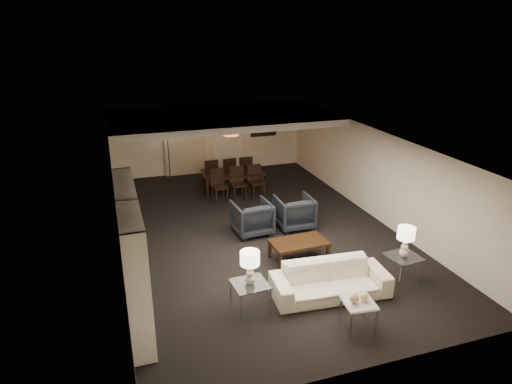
{
  "coord_description": "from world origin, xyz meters",
  "views": [
    {
      "loc": [
        -3.49,
        -10.54,
        5.23
      ],
      "look_at": [
        0.0,
        0.0,
        1.1
      ],
      "focal_mm": 32.0,
      "sensor_mm": 36.0,
      "label": 1
    }
  ],
  "objects_px": {
    "side_table_right": "(402,269)",
    "side_table_left": "(250,297)",
    "floor_speaker": "(133,240)",
    "chair_fl": "(210,173)",
    "floor_lamp": "(169,154)",
    "sofa": "(330,280)",
    "vase_blue": "(136,277)",
    "dining_table": "(233,182)",
    "chair_nm": "(238,184)",
    "coffee_table": "(299,250)",
    "chair_nl": "(220,186)",
    "television": "(131,240)",
    "armchair_left": "(252,218)",
    "chair_nr": "(257,182)",
    "chair_fm": "(228,172)",
    "chair_fr": "(245,170)",
    "pendant_light": "(231,132)",
    "vase_amber": "(133,249)",
    "marble_table": "(358,314)",
    "table_lamp_right": "(405,242)",
    "table_lamp_left": "(250,268)"
  },
  "relations": [
    {
      "from": "vase_amber",
      "to": "chair_nr",
      "type": "relative_size",
      "value": 0.18
    },
    {
      "from": "dining_table",
      "to": "chair_fm",
      "type": "distance_m",
      "value": 0.67
    },
    {
      "from": "floor_speaker",
      "to": "chair_fl",
      "type": "relative_size",
      "value": 0.93
    },
    {
      "from": "vase_amber",
      "to": "floor_speaker",
      "type": "relative_size",
      "value": 0.19
    },
    {
      "from": "marble_table",
      "to": "table_lamp_right",
      "type": "bearing_deg",
      "value": 32.91
    },
    {
      "from": "marble_table",
      "to": "chair_nl",
      "type": "relative_size",
      "value": 0.53
    },
    {
      "from": "coffee_table",
      "to": "table_lamp_right",
      "type": "distance_m",
      "value": 2.44
    },
    {
      "from": "chair_fm",
      "to": "armchair_left",
      "type": "bearing_deg",
      "value": 79.04
    },
    {
      "from": "table_lamp_right",
      "to": "vase_amber",
      "type": "relative_size",
      "value": 3.73
    },
    {
      "from": "coffee_table",
      "to": "vase_blue",
      "type": "height_order",
      "value": "vase_blue"
    },
    {
      "from": "table_lamp_right",
      "to": "side_table_right",
      "type": "bearing_deg",
      "value": 0.0
    },
    {
      "from": "chair_fm",
      "to": "chair_fr",
      "type": "relative_size",
      "value": 1.0
    },
    {
      "from": "dining_table",
      "to": "chair_fr",
      "type": "distance_m",
      "value": 0.9
    },
    {
      "from": "coffee_table",
      "to": "chair_nr",
      "type": "distance_m",
      "value": 4.21
    },
    {
      "from": "television",
      "to": "vase_blue",
      "type": "bearing_deg",
      "value": 179.0
    },
    {
      "from": "sofa",
      "to": "marble_table",
      "type": "xyz_separation_m",
      "value": [
        -0.0,
        -1.1,
        -0.07
      ]
    },
    {
      "from": "side_table_right",
      "to": "floor_lamp",
      "type": "height_order",
      "value": "floor_lamp"
    },
    {
      "from": "sofa",
      "to": "vase_blue",
      "type": "xyz_separation_m",
      "value": [
        -3.76,
        -0.05,
        0.81
      ]
    },
    {
      "from": "chair_fl",
      "to": "armchair_left",
      "type": "bearing_deg",
      "value": 92.29
    },
    {
      "from": "floor_speaker",
      "to": "floor_lamp",
      "type": "relative_size",
      "value": 0.52
    },
    {
      "from": "floor_speaker",
      "to": "floor_lamp",
      "type": "height_order",
      "value": "floor_lamp"
    },
    {
      "from": "television",
      "to": "chair_nl",
      "type": "xyz_separation_m",
      "value": [
        2.89,
        4.12,
        -0.54
      ]
    },
    {
      "from": "chair_nm",
      "to": "chair_fl",
      "type": "xyz_separation_m",
      "value": [
        -0.6,
        1.3,
        0.0
      ]
    },
    {
      "from": "side_table_left",
      "to": "dining_table",
      "type": "bearing_deg",
      "value": 77.24
    },
    {
      "from": "table_lamp_right",
      "to": "chair_nm",
      "type": "height_order",
      "value": "table_lamp_right"
    },
    {
      "from": "coffee_table",
      "to": "chair_nl",
      "type": "bearing_deg",
      "value": 101.41
    },
    {
      "from": "dining_table",
      "to": "chair_nm",
      "type": "distance_m",
      "value": 0.67
    },
    {
      "from": "pendant_light",
      "to": "floor_speaker",
      "type": "distance_m",
      "value": 5.57
    },
    {
      "from": "chair_nl",
      "to": "chair_fl",
      "type": "bearing_deg",
      "value": 84.03
    },
    {
      "from": "side_table_right",
      "to": "side_table_left",
      "type": "bearing_deg",
      "value": 180.0
    },
    {
      "from": "television",
      "to": "armchair_left",
      "type": "bearing_deg",
      "value": -62.43
    },
    {
      "from": "television",
      "to": "vase_blue",
      "type": "height_order",
      "value": "television"
    },
    {
      "from": "sofa",
      "to": "chair_nl",
      "type": "distance_m",
      "value": 5.84
    },
    {
      "from": "side_table_right",
      "to": "table_lamp_left",
      "type": "height_order",
      "value": "table_lamp_left"
    },
    {
      "from": "coffee_table",
      "to": "chair_nm",
      "type": "xyz_separation_m",
      "value": [
        -0.24,
        4.18,
        0.28
      ]
    },
    {
      "from": "vase_blue",
      "to": "chair_fm",
      "type": "relative_size",
      "value": 0.18
    },
    {
      "from": "television",
      "to": "chair_nm",
      "type": "height_order",
      "value": "television"
    },
    {
      "from": "sofa",
      "to": "armchair_left",
      "type": "height_order",
      "value": "armchair_left"
    },
    {
      "from": "dining_table",
      "to": "chair_fl",
      "type": "relative_size",
      "value": 1.92
    },
    {
      "from": "armchair_left",
      "to": "side_table_left",
      "type": "height_order",
      "value": "armchair_left"
    },
    {
      "from": "vase_amber",
      "to": "floor_lamp",
      "type": "distance_m",
      "value": 8.61
    },
    {
      "from": "vase_blue",
      "to": "floor_lamp",
      "type": "bearing_deg",
      "value": 78.32
    },
    {
      "from": "sofa",
      "to": "television",
      "type": "height_order",
      "value": "television"
    },
    {
      "from": "armchair_left",
      "to": "dining_table",
      "type": "relative_size",
      "value": 0.49
    },
    {
      "from": "chair_nl",
      "to": "chair_fr",
      "type": "height_order",
      "value": "same"
    },
    {
      "from": "sofa",
      "to": "chair_nl",
      "type": "relative_size",
      "value": 2.3
    },
    {
      "from": "table_lamp_left",
      "to": "floor_speaker",
      "type": "xyz_separation_m",
      "value": [
        -1.95,
        2.82,
        -0.46
      ]
    },
    {
      "from": "table_lamp_right",
      "to": "chair_nl",
      "type": "distance_m",
      "value": 6.33
    },
    {
      "from": "chair_nr",
      "to": "armchair_left",
      "type": "bearing_deg",
      "value": -116.34
    },
    {
      "from": "side_table_left",
      "to": "chair_fr",
      "type": "distance_m",
      "value": 7.38
    }
  ]
}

